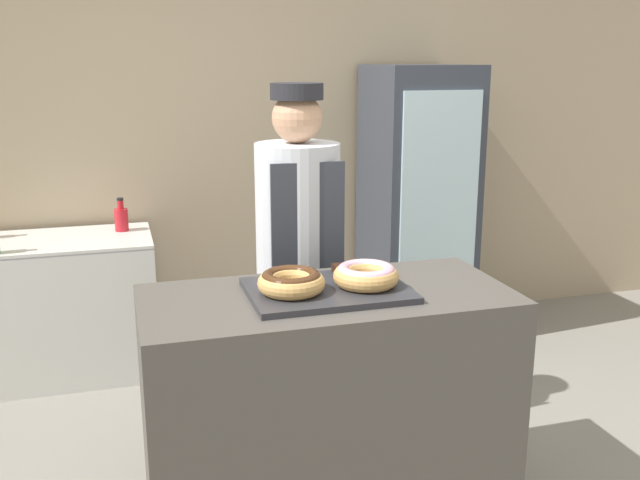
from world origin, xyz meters
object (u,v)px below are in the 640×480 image
at_px(donut_light_glaze, 366,275).
at_px(beverage_fridge, 417,205).
at_px(bottle_red, 121,218).
at_px(brownie_back_right, 345,269).
at_px(serving_tray, 328,290).
at_px(baker_person, 299,261).
at_px(donut_chocolate_glaze, 291,281).
at_px(chest_freezer, 62,307).
at_px(brownie_back_left, 287,274).

distance_m(donut_light_glaze, beverage_fridge, 2.03).
bearing_deg(bottle_red, brownie_back_right, -64.24).
bearing_deg(serving_tray, baker_person, 84.84).
bearing_deg(beverage_fridge, donut_chocolate_glaze, -125.85).
bearing_deg(baker_person, beverage_fridge, 45.50).
distance_m(serving_tray, beverage_fridge, 2.08).
relative_size(donut_chocolate_glaze, brownie_back_right, 2.91).
distance_m(donut_chocolate_glaze, donut_light_glaze, 0.29).
bearing_deg(donut_light_glaze, chest_freezer, 124.35).
xyz_separation_m(donut_chocolate_glaze, donut_light_glaze, (0.29, 0.00, 0.00)).
distance_m(serving_tray, baker_person, 0.66).
relative_size(brownie_back_left, baker_person, 0.05).
bearing_deg(beverage_fridge, brownie_back_left, -128.16).
bearing_deg(brownie_back_right, bottle_red, 115.76).
relative_size(brownie_back_left, chest_freezer, 0.08).
distance_m(brownie_back_left, baker_person, 0.54).
bearing_deg(bottle_red, serving_tray, -69.25).
relative_size(donut_light_glaze, bottle_red, 1.24).
bearing_deg(donut_chocolate_glaze, brownie_back_left, 81.77).
relative_size(baker_person, bottle_red, 8.59).
bearing_deg(donut_light_glaze, brownie_back_left, 146.12).
bearing_deg(serving_tray, brownie_back_right, 53.03).
bearing_deg(serving_tray, chest_freezer, 121.35).
bearing_deg(donut_chocolate_glaze, beverage_fridge, 54.15).
relative_size(brownie_back_right, bottle_red, 0.43).
bearing_deg(brownie_back_right, donut_chocolate_glaze, -146.12).
relative_size(donut_chocolate_glaze, brownie_back_left, 2.91).
height_order(donut_light_glaze, brownie_back_right, donut_light_glaze).
xyz_separation_m(baker_person, beverage_fridge, (1.07, 1.09, -0.01)).
bearing_deg(bottle_red, donut_light_glaze, -65.72).
bearing_deg(baker_person, donut_chocolate_glaze, -106.69).
distance_m(brownie_back_left, brownie_back_right, 0.23).
height_order(donut_light_glaze, brownie_back_left, donut_light_glaze).
height_order(brownie_back_left, bottle_red, brownie_back_left).
distance_m(donut_light_glaze, bottle_red, 2.06).
xyz_separation_m(beverage_fridge, chest_freezer, (-2.20, 0.01, -0.47)).
height_order(brownie_back_right, beverage_fridge, beverage_fridge).
distance_m(donut_chocolate_glaze, beverage_fridge, 2.18).
xyz_separation_m(brownie_back_left, brownie_back_right, (0.23, 0.00, 0.00)).
height_order(brownie_back_left, chest_freezer, brownie_back_left).
bearing_deg(donut_light_glaze, bottle_red, 114.28).
bearing_deg(brownie_back_right, baker_person, 96.68).
xyz_separation_m(donut_chocolate_glaze, beverage_fridge, (1.27, 1.76, -0.14)).
height_order(brownie_back_right, bottle_red, brownie_back_right).
bearing_deg(brownie_back_left, chest_freezer, 120.76).
bearing_deg(brownie_back_left, brownie_back_right, 0.00).
bearing_deg(donut_chocolate_glaze, bottle_red, 106.65).
relative_size(donut_light_glaze, brownie_back_left, 2.91).
bearing_deg(donut_chocolate_glaze, baker_person, 73.31).
distance_m(baker_person, bottle_red, 1.43).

